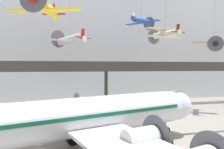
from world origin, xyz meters
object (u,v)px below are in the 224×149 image
(suspended_plane_orange_highwing, at_px, (214,44))
(stanchion_barrier, at_px, (219,146))
(info_sign_pedestal, at_px, (172,148))
(airliner_silver_main, at_px, (79,118))
(suspended_plane_yellow_lowwing, at_px, (45,8))
(suspended_plane_blue_trainer, at_px, (142,21))
(suspended_plane_silver_racer, at_px, (70,39))
(suspended_plane_cream_biplane, at_px, (165,34))

(suspended_plane_orange_highwing, distance_m, stanchion_barrier, 23.39)
(stanchion_barrier, height_order, info_sign_pedestal, info_sign_pedestal)
(airliner_silver_main, distance_m, suspended_plane_yellow_lowwing, 11.95)
(airliner_silver_main, bearing_deg, suspended_plane_blue_trainer, 40.13)
(airliner_silver_main, bearing_deg, stanchion_barrier, -23.37)
(suspended_plane_silver_racer, relative_size, suspended_plane_cream_biplane, 1.01)
(stanchion_barrier, bearing_deg, suspended_plane_orange_highwing, 53.42)
(suspended_plane_blue_trainer, distance_m, suspended_plane_cream_biplane, 11.26)
(suspended_plane_cream_biplane, distance_m, stanchion_barrier, 20.02)
(airliner_silver_main, height_order, suspended_plane_silver_racer, suspended_plane_silver_racer)
(suspended_plane_orange_highwing, relative_size, suspended_plane_yellow_lowwing, 1.22)
(airliner_silver_main, relative_size, suspended_plane_blue_trainer, 4.64)
(suspended_plane_orange_highwing, bearing_deg, suspended_plane_silver_racer, -72.95)
(suspended_plane_orange_highwing, distance_m, suspended_plane_blue_trainer, 15.16)
(suspended_plane_orange_highwing, height_order, stanchion_barrier, suspended_plane_orange_highwing)
(suspended_plane_yellow_lowwing, relative_size, suspended_plane_cream_biplane, 0.92)
(suspended_plane_silver_racer, xyz_separation_m, suspended_plane_cream_biplane, (15.20, -9.34, 0.18))
(suspended_plane_silver_racer, bearing_deg, suspended_plane_blue_trainer, -123.38)
(stanchion_barrier, bearing_deg, suspended_plane_yellow_lowwing, 163.50)
(airliner_silver_main, bearing_deg, suspended_plane_cream_biplane, 23.39)
(suspended_plane_silver_racer, height_order, suspended_plane_yellow_lowwing, suspended_plane_yellow_lowwing)
(info_sign_pedestal, bearing_deg, airliner_silver_main, 175.55)
(airliner_silver_main, distance_m, suspended_plane_blue_trainer, 31.52)
(suspended_plane_silver_racer, relative_size, stanchion_barrier, 10.30)
(suspended_plane_yellow_lowwing, relative_size, stanchion_barrier, 9.30)
(suspended_plane_silver_racer, relative_size, suspended_plane_yellow_lowwing, 1.11)
(airliner_silver_main, bearing_deg, suspended_plane_silver_racer, 72.58)
(suspended_plane_yellow_lowwing, bearing_deg, suspended_plane_orange_highwing, 128.45)
(stanchion_barrier, bearing_deg, suspended_plane_cream_biplane, 85.04)
(suspended_plane_blue_trainer, relative_size, info_sign_pedestal, 5.83)
(suspended_plane_silver_racer, bearing_deg, info_sign_pedestal, 162.97)
(suspended_plane_blue_trainer, bearing_deg, suspended_plane_silver_racer, 148.58)
(suspended_plane_yellow_lowwing, bearing_deg, suspended_plane_blue_trainer, 155.31)
(suspended_plane_blue_trainer, height_order, suspended_plane_yellow_lowwing, suspended_plane_blue_trainer)
(suspended_plane_silver_racer, distance_m, suspended_plane_yellow_lowwing, 19.19)
(airliner_silver_main, height_order, info_sign_pedestal, airliner_silver_main)
(stanchion_barrier, bearing_deg, suspended_plane_blue_trainer, 87.51)
(suspended_plane_orange_highwing, xyz_separation_m, suspended_plane_blue_trainer, (-10.78, 9.08, 5.59))
(suspended_plane_yellow_lowwing, xyz_separation_m, info_sign_pedestal, (12.20, -4.76, -14.15))
(airliner_silver_main, relative_size, info_sign_pedestal, 27.06)
(suspended_plane_silver_racer, distance_m, stanchion_barrier, 30.81)
(airliner_silver_main, bearing_deg, suspended_plane_orange_highwing, 12.05)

